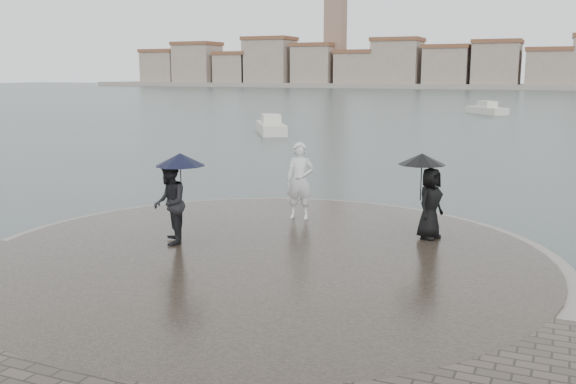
% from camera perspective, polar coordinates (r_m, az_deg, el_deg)
% --- Properties ---
extents(ground, '(400.00, 400.00, 0.00)m').
position_cam_1_polar(ground, '(10.94, -10.39, -11.77)').
color(ground, '#2B3835').
rests_on(ground, ground).
extents(kerb_ring, '(12.50, 12.50, 0.32)m').
position_cam_1_polar(kerb_ring, '(13.75, -2.20, -6.21)').
color(kerb_ring, gray).
rests_on(kerb_ring, ground).
extents(quay_tip, '(11.90, 11.90, 0.36)m').
position_cam_1_polar(quay_tip, '(13.74, -2.20, -6.12)').
color(quay_tip, '#2D261E').
rests_on(quay_tip, ground).
extents(statue, '(0.80, 0.60, 2.00)m').
position_cam_1_polar(statue, '(16.65, 1.06, 1.01)').
color(statue, silver).
rests_on(statue, quay_tip).
extents(visitor_left, '(1.34, 1.22, 2.04)m').
position_cam_1_polar(visitor_left, '(14.36, -10.28, -0.11)').
color(visitor_left, black).
rests_on(visitor_left, quay_tip).
extents(visitor_right, '(1.17, 1.12, 1.95)m').
position_cam_1_polar(visitor_right, '(15.00, 12.30, 0.24)').
color(visitor_right, black).
rests_on(visitor_right, quay_tip).
extents(far_skyline, '(260.00, 20.00, 37.00)m').
position_cam_1_polar(far_skyline, '(169.47, 20.01, 10.47)').
color(far_skyline, gray).
rests_on(far_skyline, ground).
extents(boats, '(33.98, 33.03, 1.50)m').
position_cam_1_polar(boats, '(51.97, 21.58, 5.72)').
color(boats, beige).
rests_on(boats, ground).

